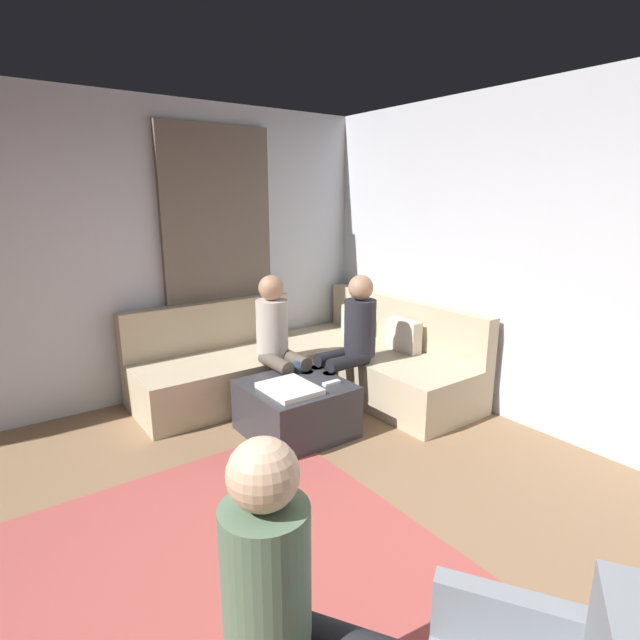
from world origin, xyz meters
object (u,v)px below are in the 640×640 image
object	(u,v)px
person_on_couch_back	(351,338)
person_on_couch_side	(278,338)
ottoman	(296,408)
game_remote	(332,383)
sectional_couch	(313,364)
coffee_mug	(299,366)
person_on_armchair	(294,605)

from	to	relation	value
person_on_couch_back	person_on_couch_side	distance (m)	0.64
ottoman	game_remote	bearing A→B (deg)	50.71
sectional_couch	person_on_couch_back	distance (m)	0.63
ottoman	game_remote	size ratio (longest dim) A/B	5.07
coffee_mug	person_on_couch_side	xyz separation A→B (m)	(-0.25, -0.05, 0.19)
sectional_couch	ottoman	distance (m)	0.87
sectional_couch	ottoman	xyz separation A→B (m)	(0.62, -0.61, -0.07)
coffee_mug	person_on_couch_back	distance (m)	0.53
game_remote	person_on_armchair	world-z (taller)	person_on_armchair
game_remote	person_on_couch_back	bearing A→B (deg)	124.03
person_on_couch_back	sectional_couch	bearing A→B (deg)	6.28
person_on_couch_back	coffee_mug	bearing A→B (deg)	78.51
ottoman	game_remote	world-z (taller)	game_remote
person_on_couch_back	person_on_couch_side	world-z (taller)	same
coffee_mug	game_remote	bearing A→B (deg)	5.71
coffee_mug	person_on_armchair	xyz separation A→B (m)	(2.24, -1.50, 0.17)
person_on_couch_back	person_on_couch_side	bearing A→B (deg)	56.57
game_remote	person_on_couch_side	size ratio (longest dim) A/B	0.12
coffee_mug	person_on_couch_back	world-z (taller)	person_on_couch_back
ottoman	person_on_armchair	bearing A→B (deg)	-33.29
coffee_mug	game_remote	xyz separation A→B (m)	(0.40, 0.04, -0.04)
person_on_couch_back	person_on_armchair	distance (m)	2.92
sectional_couch	person_on_couch_back	bearing A→B (deg)	6.28
person_on_couch_side	person_on_couch_back	bearing A→B (deg)	146.57
game_remote	person_on_couch_side	xyz separation A→B (m)	(-0.65, -0.09, 0.23)
ottoman	coffee_mug	xyz separation A→B (m)	(-0.22, 0.18, 0.26)
person_on_couch_back	person_on_armchair	bearing A→B (deg)	137.04
sectional_couch	person_on_armchair	world-z (taller)	person_on_armchair
sectional_couch	coffee_mug	xyz separation A→B (m)	(0.40, -0.43, 0.19)
person_on_armchair	coffee_mug	bearing A→B (deg)	-156.11
person_on_couch_back	person_on_armchair	size ratio (longest dim) A/B	1.02
coffee_mug	person_on_couch_back	size ratio (longest dim) A/B	0.08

